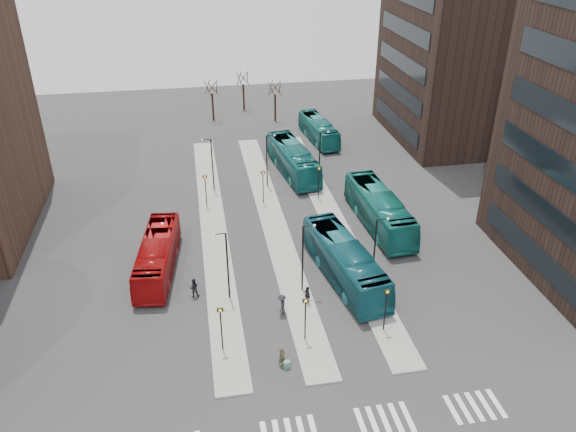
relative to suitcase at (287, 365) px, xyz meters
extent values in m
cube|color=gray|center=(-3.82, 20.51, -0.20)|extent=(2.50, 45.00, 0.15)
cube|color=gray|center=(2.18, 20.51, -0.20)|extent=(2.50, 45.00, 0.15)
cube|color=gray|center=(8.18, 20.51, -0.20)|extent=(2.50, 45.00, 0.15)
cube|color=navy|center=(0.00, 0.00, 0.00)|extent=(0.54, 0.48, 0.56)
imported|color=#A10C0E|center=(-8.93, 13.68, 1.28)|extent=(3.94, 11.45, 3.12)
imported|color=#13535F|center=(6.62, 9.61, 1.47)|extent=(4.87, 12.84, 3.49)
imported|color=#135F61|center=(6.34, 31.77, 1.47)|extent=(4.53, 12.83, 3.50)
imported|color=#146864|center=(12.38, 17.89, 1.51)|extent=(3.66, 12.94, 3.57)
imported|color=#156D6A|center=(11.71, 41.65, 1.21)|extent=(3.62, 10.90, 2.98)
imported|color=#453E29|center=(-0.30, 0.32, 0.49)|extent=(0.67, 0.62, 1.54)
imported|color=black|center=(-6.02, 9.31, 0.56)|extent=(0.82, 0.64, 1.68)
imported|color=black|center=(2.84, 6.71, 0.55)|extent=(0.61, 1.04, 1.66)
imported|color=black|center=(0.63, 5.84, 0.61)|extent=(0.99, 1.30, 1.78)
cube|color=silver|center=(-0.07, -5.49, -0.27)|extent=(0.35, 2.40, 0.01)
cube|color=silver|center=(0.68, -5.49, -0.27)|extent=(0.35, 2.40, 0.01)
cube|color=silver|center=(3.68, -5.49, -0.27)|extent=(0.35, 2.40, 0.01)
cube|color=silver|center=(4.43, -5.49, -0.27)|extent=(0.35, 2.40, 0.01)
cube|color=silver|center=(5.18, -5.49, -0.27)|extent=(0.35, 2.40, 0.01)
cube|color=silver|center=(5.93, -5.49, -0.27)|extent=(0.35, 2.40, 0.01)
cube|color=silver|center=(6.68, -5.49, -0.27)|extent=(0.35, 2.40, 0.01)
cube|color=silver|center=(9.68, -5.49, -0.27)|extent=(0.35, 2.40, 0.01)
cube|color=silver|center=(10.43, -5.49, -0.27)|extent=(0.35, 2.40, 0.01)
cube|color=silver|center=(11.18, -5.49, -0.27)|extent=(0.35, 2.40, 0.01)
cube|color=silver|center=(11.93, -5.49, -0.27)|extent=(0.35, 2.40, 0.01)
cube|color=silver|center=(12.68, -5.49, -0.27)|extent=(0.35, 2.40, 0.01)
cube|color=black|center=(22.12, 6.51, 2.22)|extent=(0.12, 16.00, 2.00)
cube|color=black|center=(22.12, 6.51, 6.22)|extent=(0.12, 16.00, 2.00)
cube|color=black|center=(22.12, 6.51, 10.22)|extent=(0.12, 16.00, 2.00)
cube|color=black|center=(22.12, 6.51, 14.22)|extent=(0.12, 16.00, 2.00)
cube|color=black|center=(32.18, 40.51, 14.72)|extent=(20.00, 20.00, 30.00)
cube|color=black|center=(22.12, 40.51, 2.22)|extent=(0.12, 16.00, 2.00)
cube|color=black|center=(22.12, 40.51, 6.22)|extent=(0.12, 16.00, 2.00)
cube|color=black|center=(22.12, 40.51, 10.22)|extent=(0.12, 16.00, 2.00)
cube|color=black|center=(22.12, 40.51, 14.22)|extent=(0.12, 16.00, 2.00)
cylinder|color=black|center=(-4.22, 2.51, 1.62)|extent=(0.10, 0.10, 3.50)
cube|color=black|center=(-4.22, 2.51, 3.37)|extent=(0.45, 0.10, 0.30)
cube|color=yellow|center=(-4.22, 2.45, 3.37)|extent=(0.20, 0.02, 0.20)
cylinder|color=black|center=(-4.22, 24.51, 1.62)|extent=(0.10, 0.10, 3.50)
cube|color=black|center=(-4.22, 24.51, 3.37)|extent=(0.45, 0.10, 0.30)
cube|color=yellow|center=(-4.22, 24.45, 3.37)|extent=(0.20, 0.02, 0.20)
cylinder|color=black|center=(1.78, 2.51, 1.62)|extent=(0.10, 0.10, 3.50)
cube|color=black|center=(1.78, 2.51, 3.37)|extent=(0.45, 0.10, 0.30)
cube|color=yellow|center=(1.78, 2.45, 3.37)|extent=(0.20, 0.02, 0.20)
cylinder|color=black|center=(1.78, 24.51, 1.62)|extent=(0.10, 0.10, 3.50)
cube|color=black|center=(1.78, 24.51, 3.37)|extent=(0.45, 0.10, 0.30)
cube|color=yellow|center=(1.78, 24.45, 3.37)|extent=(0.20, 0.02, 0.20)
cylinder|color=black|center=(7.78, 2.51, 1.62)|extent=(0.10, 0.10, 3.50)
cube|color=black|center=(7.78, 2.51, 3.37)|extent=(0.45, 0.10, 0.30)
cube|color=yellow|center=(7.78, 2.45, 3.37)|extent=(0.20, 0.02, 0.20)
cylinder|color=black|center=(7.78, 24.51, 1.62)|extent=(0.10, 0.10, 3.50)
cube|color=black|center=(7.78, 24.51, 3.37)|extent=(0.45, 0.10, 0.30)
cube|color=yellow|center=(7.78, 24.45, 3.37)|extent=(0.20, 0.02, 0.20)
cylinder|color=black|center=(-3.22, 8.51, 2.87)|extent=(0.14, 0.14, 6.00)
cylinder|color=black|center=(-3.67, 8.51, 5.87)|extent=(0.90, 0.08, 0.08)
sphere|color=silver|center=(-4.12, 8.51, 5.87)|extent=(0.24, 0.24, 0.24)
cylinder|color=black|center=(-3.22, 28.51, 2.87)|extent=(0.14, 0.14, 6.00)
cylinder|color=black|center=(-3.67, 28.51, 5.87)|extent=(0.90, 0.08, 0.08)
sphere|color=silver|center=(-4.12, 28.51, 5.87)|extent=(0.24, 0.24, 0.24)
cylinder|color=black|center=(2.78, 8.51, 2.87)|extent=(0.14, 0.14, 6.00)
cylinder|color=black|center=(3.23, 8.51, 5.87)|extent=(0.90, 0.08, 0.08)
sphere|color=silver|center=(3.68, 8.51, 5.87)|extent=(0.24, 0.24, 0.24)
cylinder|color=black|center=(2.78, 28.51, 2.87)|extent=(0.14, 0.14, 6.00)
cylinder|color=black|center=(3.23, 28.51, 5.87)|extent=(0.90, 0.08, 0.08)
sphere|color=silver|center=(3.68, 28.51, 5.87)|extent=(0.24, 0.24, 0.24)
cylinder|color=black|center=(8.78, 8.51, 2.87)|extent=(0.14, 0.14, 6.00)
cylinder|color=black|center=(9.23, 8.51, 5.87)|extent=(0.90, 0.08, 0.08)
sphere|color=silver|center=(9.68, 8.51, 5.87)|extent=(0.24, 0.24, 0.24)
cylinder|color=black|center=(8.78, 28.51, 2.87)|extent=(0.14, 0.14, 6.00)
cylinder|color=black|center=(9.23, 28.51, 5.87)|extent=(0.90, 0.08, 0.08)
sphere|color=silver|center=(9.68, 28.51, 5.87)|extent=(0.24, 0.24, 0.24)
cylinder|color=black|center=(-1.82, 52.51, 1.72)|extent=(0.30, 0.30, 4.00)
cylinder|color=black|center=(-1.12, 52.51, 4.62)|extent=(0.10, 1.56, 1.95)
cylinder|color=black|center=(-1.60, 53.17, 4.62)|extent=(1.48, 0.59, 1.97)
cylinder|color=black|center=(-2.39, 52.92, 4.62)|extent=(0.90, 1.31, 1.99)
cylinder|color=black|center=(-2.39, 52.10, 4.62)|extent=(0.89, 1.31, 1.99)
cylinder|color=black|center=(-1.61, 51.84, 4.62)|extent=(1.48, 0.58, 1.97)
cylinder|color=black|center=(3.18, 56.51, 1.72)|extent=(0.30, 0.30, 4.00)
cylinder|color=black|center=(3.88, 56.51, 4.62)|extent=(0.10, 1.56, 1.95)
cylinder|color=black|center=(3.40, 57.17, 4.62)|extent=(1.48, 0.59, 1.97)
cylinder|color=black|center=(2.61, 56.92, 4.62)|extent=(0.90, 1.31, 1.99)
cylinder|color=black|center=(2.61, 56.10, 4.62)|extent=(0.89, 1.31, 1.99)
cylinder|color=black|center=(3.39, 55.84, 4.62)|extent=(1.48, 0.58, 1.97)
cylinder|color=black|center=(7.18, 50.51, 1.72)|extent=(0.30, 0.30, 4.00)
cylinder|color=black|center=(7.88, 50.51, 4.62)|extent=(0.10, 1.56, 1.95)
cylinder|color=black|center=(7.40, 51.17, 4.62)|extent=(1.48, 0.59, 1.97)
cylinder|color=black|center=(6.61, 50.92, 4.62)|extent=(0.90, 1.31, 1.99)
cylinder|color=black|center=(6.61, 50.10, 4.62)|extent=(0.89, 1.31, 1.99)
cylinder|color=black|center=(7.39, 49.84, 4.62)|extent=(1.48, 0.58, 1.97)
camera|label=1|loc=(-5.00, -28.38, 27.61)|focal=35.00mm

